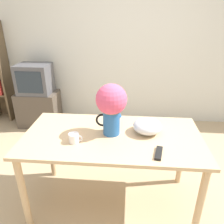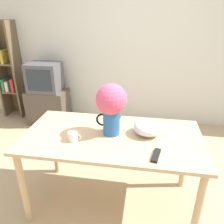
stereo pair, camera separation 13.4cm
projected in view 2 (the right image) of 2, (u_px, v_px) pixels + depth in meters
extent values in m
plane|color=tan|center=(126.00, 199.00, 2.29)|extent=(12.00, 12.00, 0.00)
cube|color=silver|center=(140.00, 46.00, 3.48)|extent=(8.00, 0.05, 2.60)
cube|color=tan|center=(112.00, 136.00, 1.95)|extent=(1.58, 0.81, 0.03)
cylinder|color=tan|center=(23.00, 188.00, 1.91)|extent=(0.06, 0.06, 0.76)
cylinder|color=tan|center=(198.00, 211.00, 1.70)|extent=(0.06, 0.06, 0.76)
cylinder|color=tan|center=(55.00, 145.00, 2.53)|extent=(0.06, 0.06, 0.76)
cylinder|color=tan|center=(185.00, 158.00, 2.32)|extent=(0.06, 0.06, 0.76)
cylinder|color=#235B9E|center=(111.00, 122.00, 1.92)|extent=(0.15, 0.15, 0.24)
cone|color=#235B9E|center=(119.00, 114.00, 1.88)|extent=(0.05, 0.05, 0.06)
torus|color=black|center=(103.00, 120.00, 1.93)|extent=(0.12, 0.02, 0.12)
sphere|color=#3D7033|center=(111.00, 104.00, 1.86)|extent=(0.20, 0.20, 0.20)
sphere|color=#DB4C70|center=(111.00, 99.00, 1.84)|extent=(0.27, 0.27, 0.27)
cylinder|color=white|center=(73.00, 136.00, 1.85)|extent=(0.09, 0.09, 0.08)
torus|color=white|center=(78.00, 137.00, 1.84)|extent=(0.06, 0.01, 0.06)
ellipsoid|color=silver|center=(148.00, 127.00, 1.94)|extent=(0.26, 0.26, 0.13)
cube|color=black|center=(156.00, 155.00, 1.65)|extent=(0.08, 0.18, 0.02)
cube|color=#4C4238|center=(49.00, 107.00, 3.79)|extent=(0.66, 0.43, 0.58)
cube|color=#4C4C51|center=(45.00, 77.00, 3.57)|extent=(0.51, 0.41, 0.47)
cube|color=#232D38|center=(39.00, 81.00, 3.38)|extent=(0.40, 0.01, 0.33)
cube|color=brown|center=(1.00, 71.00, 3.88)|extent=(0.04, 0.30, 1.67)
cube|color=brown|center=(18.00, 72.00, 3.83)|extent=(0.04, 0.30, 1.67)
cube|color=brown|center=(14.00, 69.00, 3.98)|extent=(0.37, 0.01, 1.67)
cube|color=brown|center=(13.00, 91.00, 4.01)|extent=(0.30, 0.27, 0.03)
cube|color=#337A4C|center=(6.00, 84.00, 3.97)|extent=(0.04, 0.24, 0.22)
cube|color=silver|center=(10.00, 85.00, 3.97)|extent=(0.06, 0.22, 0.18)
cube|color=black|center=(13.00, 85.00, 3.95)|extent=(0.05, 0.20, 0.21)
cube|color=#B72D28|center=(16.00, 84.00, 3.94)|extent=(0.05, 0.24, 0.23)
cube|color=brown|center=(8.00, 64.00, 3.80)|extent=(0.30, 0.27, 0.03)
cube|color=#337A4C|center=(0.00, 57.00, 3.76)|extent=(0.04, 0.19, 0.21)
cube|color=black|center=(3.00, 58.00, 3.76)|extent=(0.04, 0.22, 0.18)
cube|color=gold|center=(5.00, 56.00, 3.74)|extent=(0.05, 0.25, 0.22)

